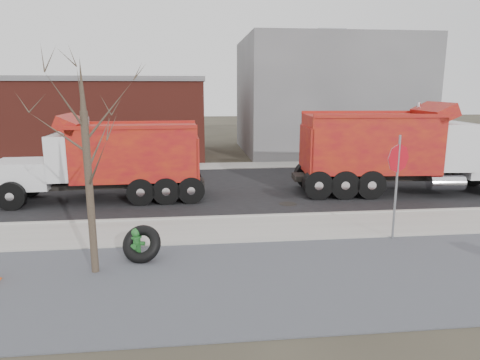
{
  "coord_description": "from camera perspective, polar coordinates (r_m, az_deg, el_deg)",
  "views": [
    {
      "loc": [
        -0.7,
        -12.91,
        4.49
      ],
      "look_at": [
        0.89,
        1.51,
        1.4
      ],
      "focal_mm": 32.0,
      "sensor_mm": 36.0,
      "label": 1
    }
  ],
  "objects": [
    {
      "name": "curb",
      "position": [
        15.14,
        -3.39,
        -5.03
      ],
      "size": [
        60.0,
        0.15,
        0.11
      ],
      "primitive_type": "cube",
      "color": "#9E9B93",
      "rests_on": "ground"
    },
    {
      "name": "dump_truck_red_b",
      "position": [
        18.11,
        -16.89,
        2.86
      ],
      "size": [
        8.24,
        2.62,
        3.48
      ],
      "rotation": [
        0.0,
        0.0,
        3.17
      ],
      "color": "black",
      "rests_on": "ground"
    },
    {
      "name": "building_brick",
      "position": [
        31.38,
        -23.75,
        7.67
      ],
      "size": [
        20.2,
        8.2,
        5.3
      ],
      "color": "maroon",
      "rests_on": "ground"
    },
    {
      "name": "far_sidewalk",
      "position": [
        25.32,
        -4.62,
        1.84
      ],
      "size": [
        60.0,
        2.0,
        0.06
      ],
      "primitive_type": "cube",
      "color": "#9E9B93",
      "rests_on": "ground"
    },
    {
      "name": "road",
      "position": [
        19.74,
        -4.1,
        -1.13
      ],
      "size": [
        60.0,
        9.4,
        0.02
      ],
      "primitive_type": "cube",
      "color": "black",
      "rests_on": "ground"
    },
    {
      "name": "gravel_verge",
      "position": [
        10.45,
        -1.9,
        -13.36
      ],
      "size": [
        60.0,
        5.0,
        0.03
      ],
      "primitive_type": "cube",
      "color": "slate",
      "rests_on": "ground"
    },
    {
      "name": "bare_tree",
      "position": [
        10.68,
        -19.87,
        4.88
      ],
      "size": [
        3.2,
        3.2,
        5.2
      ],
      "color": "#382D23",
      "rests_on": "ground"
    },
    {
      "name": "ground",
      "position": [
        13.69,
        -3.04,
        -7.15
      ],
      "size": [
        120.0,
        120.0,
        0.0
      ],
      "primitive_type": "plane",
      "color": "#383328",
      "rests_on": "ground"
    },
    {
      "name": "stop_sign",
      "position": [
        13.45,
        20.26,
        1.21
      ],
      "size": [
        0.81,
        0.37,
        3.19
      ],
      "rotation": [
        0.0,
        0.0,
        0.01
      ],
      "color": "gray",
      "rests_on": "ground"
    },
    {
      "name": "fire_hydrant",
      "position": [
        11.95,
        -13.68,
        -8.39
      ],
      "size": [
        0.49,
        0.48,
        0.86
      ],
      "rotation": [
        0.0,
        0.0,
        -0.21
      ],
      "color": "#2C752E",
      "rests_on": "ground"
    },
    {
      "name": "sidewalk",
      "position": [
        13.92,
        -3.1,
        -6.69
      ],
      "size": [
        60.0,
        2.5,
        0.06
      ],
      "primitive_type": "cube",
      "color": "#9E9B93",
      "rests_on": "ground"
    },
    {
      "name": "building_grey",
      "position": [
        32.4,
        11.33,
        10.93
      ],
      "size": [
        12.0,
        10.0,
        8.0
      ],
      "color": "gray",
      "rests_on": "ground"
    },
    {
      "name": "dump_truck_red_a",
      "position": [
        19.87,
        20.34,
        4.0
      ],
      "size": [
        9.81,
        3.32,
        3.89
      ],
      "rotation": [
        0.0,
        0.0,
        -0.08
      ],
      "color": "black",
      "rests_on": "ground"
    },
    {
      "name": "truck_tire",
      "position": [
        11.78,
        -12.97,
        -8.32
      ],
      "size": [
        1.21,
        1.05,
        1.03
      ],
      "color": "black",
      "rests_on": "ground"
    }
  ]
}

